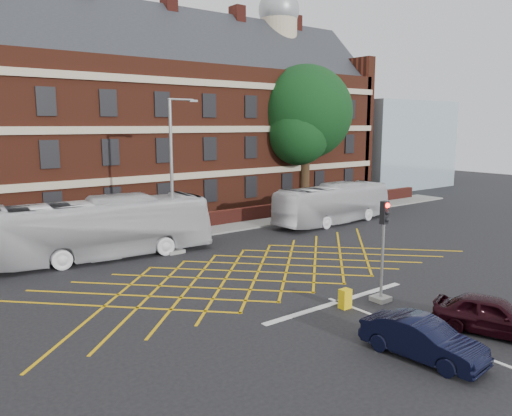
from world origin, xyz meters
TOP-DOWN VIEW (x-y plane):
  - ground at (0.00, 0.00)m, footprint 120.00×120.00m
  - victorian_building at (0.25, 22.00)m, footprint 51.00×12.17m
  - boundary_wall at (0.00, 13.00)m, footprint 56.00×0.50m
  - far_pavement at (0.00, 12.00)m, footprint 60.00×3.00m
  - glass_block at (34.00, 21.00)m, footprint 14.00×10.00m
  - box_junction_hatching at (0.00, 2.00)m, footprint 8.22×8.22m
  - stop_line at (0.00, -3.50)m, footprint 8.00×0.30m
  - centre_line at (0.00, -10.00)m, footprint 0.15×14.00m
  - bus_left at (-5.29, 9.37)m, footprint 12.47×4.16m
  - bus_right at (12.23, 8.56)m, footprint 10.76×3.11m
  - car_navy at (-1.62, -8.65)m, footprint 1.77×4.06m
  - car_maroon at (2.00, -9.05)m, footprint 2.87×4.34m
  - deciduous_tree at (15.95, 15.81)m, footprint 8.37×8.33m
  - traffic_light_near at (1.54, -4.50)m, footprint 0.70×0.70m
  - street_lamp at (-1.49, 8.02)m, footprint 2.25×1.00m
  - utility_cabinet at (-0.29, -4.15)m, footprint 0.46×0.36m

SIDE VIEW (x-z plane):
  - ground at x=0.00m, z-range 0.00..0.00m
  - box_junction_hatching at x=0.00m, z-range 0.00..0.02m
  - stop_line at x=0.00m, z-range 0.00..0.02m
  - centre_line at x=0.00m, z-range 0.00..0.02m
  - far_pavement at x=0.00m, z-range 0.00..0.12m
  - utility_cabinet at x=-0.29m, z-range 0.00..0.80m
  - boundary_wall at x=0.00m, z-range 0.00..1.10m
  - car_navy at x=-1.62m, z-range 0.00..1.30m
  - car_maroon at x=2.00m, z-range 0.00..1.37m
  - bus_right at x=12.23m, z-range 0.00..2.96m
  - bus_left at x=-5.29m, z-range 0.00..3.41m
  - traffic_light_near at x=1.54m, z-range -0.37..3.90m
  - street_lamp at x=-1.49m, z-range -1.38..7.43m
  - glass_block at x=34.00m, z-range 0.00..10.00m
  - victorian_building at x=0.25m, z-range -2.36..18.04m
  - deciduous_tree at x=15.95m, z-range 1.55..14.16m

